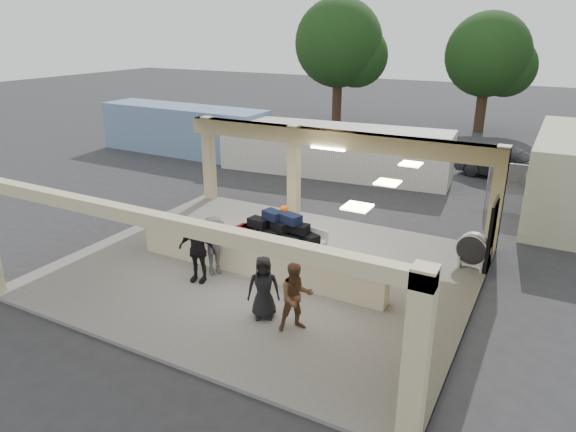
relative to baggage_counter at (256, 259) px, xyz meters
The scene contains 15 objects.
ground 0.77m from the baggage_counter, 90.00° to the left, with size 120.00×120.00×0.00m, color #29292C.
pavilion 1.41m from the baggage_counter, 79.65° to the left, with size 12.01×10.00×3.55m.
baggage_counter is the anchor object (origin of this frame).
luggage_cart 1.35m from the baggage_counter, 89.34° to the left, with size 2.93×2.14×1.55m.
drum_fan 6.54m from the baggage_counter, 32.69° to the left, with size 1.03×0.55×1.10m.
baggage_handler 1.83m from the baggage_counter, 92.43° to the left, with size 0.58×0.32×1.60m, color #E8570C.
passenger_a 3.14m from the baggage_counter, 40.10° to the right, with size 0.85×0.37×1.74m, color brown.
passenger_b 1.73m from the baggage_counter, 138.75° to the right, with size 1.12×0.41×1.92m, color black.
passenger_c 1.27m from the baggage_counter, 154.20° to the right, with size 1.16×0.41×1.80m, color #46464B.
passenger_d 2.40m from the baggage_counter, 53.20° to the right, with size 0.81×0.33×1.65m, color black.
car_dark 15.48m from the baggage_counter, 70.49° to the left, with size 1.60×4.55×1.52m, color black.
container_white 11.65m from the baggage_counter, 102.76° to the left, with size 11.41×2.28×2.47m, color silver.
container_blue 16.69m from the baggage_counter, 136.11° to the left, with size 10.40×2.50×2.70m, color #7092B3.
tree_left 26.31m from the baggage_counter, 107.30° to the left, with size 6.60×6.30×9.00m.
tree_mid 27.11m from the baggage_counter, 85.03° to the left, with size 6.00×5.60×8.00m.
Camera 1 is at (7.31, -12.02, 7.00)m, focal length 32.00 mm.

